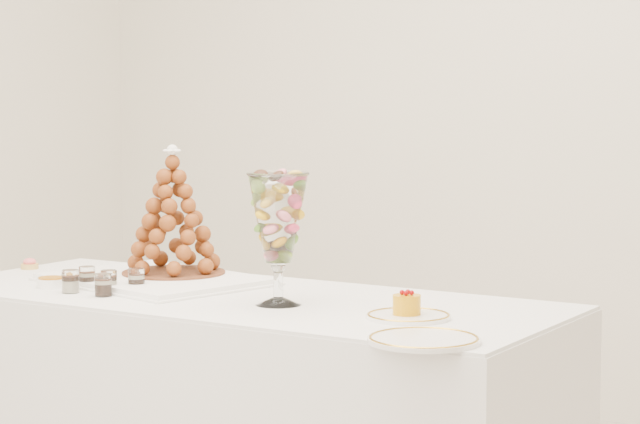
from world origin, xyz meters
The scene contains 15 objects.
buffet_table centered at (-0.13, 0.15, 0.35)m, with size 1.88×0.80×0.71m.
lace_tray centered at (-0.48, 0.21, 0.72)m, with size 0.61×0.46×0.02m, color white.
macaron_vase centered at (0.06, 0.09, 0.94)m, with size 0.16×0.16×0.35m.
cake_plate centered at (0.45, 0.10, 0.71)m, with size 0.21×0.21×0.01m, color white.
spare_plate centered at (0.63, -0.15, 0.71)m, with size 0.26×0.26×0.01m, color white.
pink_tart centered at (-1.01, 0.21, 0.72)m, with size 0.06×0.06×0.04m.
verrine_a centered at (-0.57, 0.02, 0.74)m, with size 0.05×0.05×0.06m, color white.
verrine_b centered at (-0.47, 0.00, 0.74)m, with size 0.05×0.05×0.06m, color white.
verrine_c centered at (-0.42, 0.06, 0.74)m, with size 0.05×0.05×0.06m, color white.
verrine_d centered at (-0.55, -0.07, 0.74)m, with size 0.05×0.05×0.07m, color white.
verrine_e centered at (-0.43, -0.07, 0.74)m, with size 0.05×0.05×0.06m, color white.
ramekin_back centered at (-0.68, 0.08, 0.72)m, with size 0.08×0.08×0.03m, color white.
ramekin_front centered at (-0.67, -0.03, 0.72)m, with size 0.09×0.09×0.03m, color white.
croquembouche centered at (-0.47, 0.28, 0.92)m, with size 0.33×0.33×0.39m.
mousse_cake centered at (0.45, 0.10, 0.74)m, with size 0.07×0.07×0.06m.
Camera 1 is at (1.98, -2.61, 1.26)m, focal length 70.00 mm.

